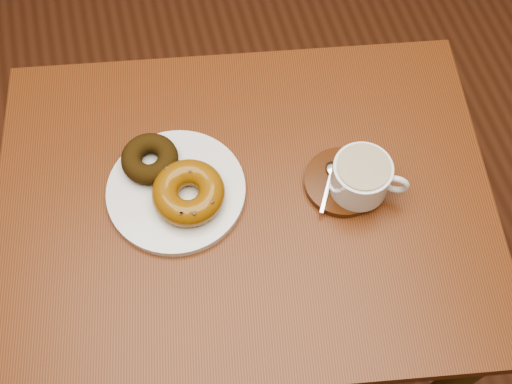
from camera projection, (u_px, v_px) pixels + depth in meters
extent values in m
plane|color=#552C1A|center=(190.00, 247.00, 1.94)|extent=(6.00, 6.00, 0.00)
cube|color=#602F14|center=(245.00, 204.00, 1.12)|extent=(0.96, 0.78, 0.03)
cylinder|color=#443113|center=(84.00, 188.00, 1.59)|extent=(0.05, 0.05, 0.77)
cylinder|color=#443113|center=(391.00, 165.00, 1.62)|extent=(0.05, 0.05, 0.77)
cylinder|color=silver|center=(176.00, 191.00, 1.11)|extent=(0.31, 0.31, 0.01)
torus|color=black|center=(150.00, 159.00, 1.11)|extent=(0.12, 0.12, 0.04)
torus|color=#85530E|center=(188.00, 193.00, 1.07)|extent=(0.13, 0.13, 0.05)
cube|color=#51321B|center=(211.00, 182.00, 1.06)|extent=(0.01, 0.01, 0.00)
cube|color=#51321B|center=(207.00, 174.00, 1.07)|extent=(0.01, 0.01, 0.00)
cube|color=#51321B|center=(199.00, 169.00, 1.07)|extent=(0.01, 0.01, 0.00)
cube|color=#51321B|center=(190.00, 167.00, 1.07)|extent=(0.01, 0.01, 0.00)
cube|color=#51321B|center=(180.00, 168.00, 1.07)|extent=(0.01, 0.01, 0.00)
cube|color=#51321B|center=(172.00, 172.00, 1.07)|extent=(0.01, 0.01, 0.00)
cube|color=#51321B|center=(166.00, 179.00, 1.06)|extent=(0.01, 0.01, 0.00)
cube|color=#51321B|center=(164.00, 188.00, 1.05)|extent=(0.01, 0.01, 0.00)
cube|color=#51321B|center=(165.00, 196.00, 1.05)|extent=(0.01, 0.01, 0.00)
cube|color=#51321B|center=(171.00, 203.00, 1.04)|extent=(0.01, 0.01, 0.00)
cube|color=#51321B|center=(180.00, 208.00, 1.04)|extent=(0.01, 0.01, 0.00)
cube|color=#51321B|center=(190.00, 208.00, 1.04)|extent=(0.01, 0.01, 0.00)
cube|color=#51321B|center=(199.00, 205.00, 1.04)|extent=(0.01, 0.01, 0.00)
cube|color=#51321B|center=(207.00, 199.00, 1.04)|extent=(0.01, 0.01, 0.00)
cube|color=#51321B|center=(211.00, 191.00, 1.05)|extent=(0.01, 0.01, 0.00)
cylinder|color=#3D1B08|center=(342.00, 182.00, 1.12)|extent=(0.16, 0.16, 0.01)
cylinder|color=silver|center=(361.00, 177.00, 1.07)|extent=(0.10, 0.10, 0.07)
cylinder|color=brown|center=(364.00, 167.00, 1.04)|extent=(0.09, 0.09, 0.00)
torus|color=silver|center=(396.00, 184.00, 1.06)|extent=(0.05, 0.03, 0.05)
ellipsoid|color=silver|center=(332.00, 169.00, 1.12)|extent=(0.02, 0.03, 0.01)
cube|color=silver|center=(327.00, 192.00, 1.09)|extent=(0.05, 0.08, 0.00)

